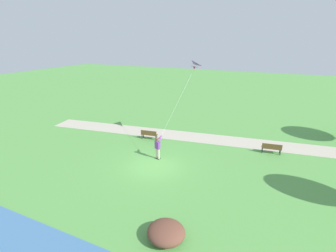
{
  "coord_description": "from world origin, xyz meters",
  "views": [
    {
      "loc": [
        14.01,
        7.47,
        8.71
      ],
      "look_at": [
        -0.54,
        0.88,
        3.03
      ],
      "focal_mm": 26.12,
      "sensor_mm": 36.0,
      "label": 1
    }
  ],
  "objects": [
    {
      "name": "park_bench_far_walkway",
      "position": [
        -5.7,
        7.68,
        0.51
      ],
      "size": [
        0.64,
        1.55,
        0.88
      ],
      "color": "brown",
      "rests_on": "ground"
    },
    {
      "name": "park_bench_near_walkway",
      "position": [
        -4.28,
        -2.73,
        0.51
      ],
      "size": [
        0.64,
        1.55,
        0.88
      ],
      "color": "brown",
      "rests_on": "ground"
    },
    {
      "name": "ground_plane",
      "position": [
        0.0,
        0.0,
        0.0
      ],
      "size": [
        120.0,
        120.0,
        0.0
      ],
      "primitive_type": "plane",
      "color": "#569947"
    },
    {
      "name": "person_kite_flyer",
      "position": [
        -1.11,
        -0.24,
        1.05
      ],
      "size": [
        0.63,
        0.5,
        1.83
      ],
      "color": "#232328",
      "rests_on": "ground"
    },
    {
      "name": "walkway_path",
      "position": [
        -6.61,
        2.0,
        0.01
      ],
      "size": [
        6.7,
        32.03,
        0.02
      ],
      "primitive_type": "cube",
      "rotation": [
        0.0,
        0.0,
        0.14
      ],
      "color": "#B7AD99",
      "rests_on": "ground"
    },
    {
      "name": "flying_kite",
      "position": [
        -5.05,
        0.92,
        6.72
      ],
      "size": [
        4.25,
        1.65,
        5.31
      ],
      "color": "purple"
    },
    {
      "name": "lakeside_shrub",
      "position": [
        5.96,
        3.73,
        0.4
      ],
      "size": [
        1.71,
        1.78,
        0.79
      ],
      "primitive_type": "ellipsoid",
      "color": "brown",
      "rests_on": "ground"
    }
  ]
}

